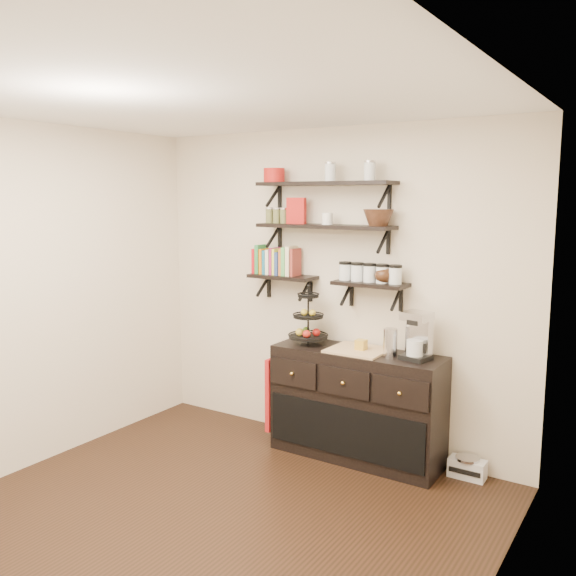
{
  "coord_description": "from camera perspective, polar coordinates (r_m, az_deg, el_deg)",
  "views": [
    {
      "loc": [
        2.47,
        -2.8,
        2.12
      ],
      "look_at": [
        -0.06,
        1.15,
        1.42
      ],
      "focal_mm": 38.0,
      "sensor_mm": 36.0,
      "label": 1
    }
  ],
  "objects": [
    {
      "name": "fruit_stand",
      "position": [
        5.13,
        1.95,
        -3.41
      ],
      "size": [
        0.33,
        0.33,
        0.48
      ],
      "rotation": [
        0.0,
        0.0,
        0.12
      ],
      "color": "black",
      "rests_on": "sideboard"
    },
    {
      "name": "cookbooks",
      "position": [
        5.34,
        -0.96,
        2.5
      ],
      "size": [
        0.43,
        0.15,
        0.26
      ],
      "color": "#B30F16",
      "rests_on": "shelf_low_left"
    },
    {
      "name": "radio",
      "position": [
        5.03,
        16.42,
        -15.81
      ],
      "size": [
        0.27,
        0.18,
        0.17
      ],
      "rotation": [
        0.0,
        0.0,
        0.0
      ],
      "color": "silver",
      "rests_on": "floor"
    },
    {
      "name": "glass_canisters",
      "position": [
        4.92,
        7.64,
        1.32
      ],
      "size": [
        0.54,
        0.1,
        0.13
      ],
      "color": "silver",
      "rests_on": "shelf_low_right"
    },
    {
      "name": "back_wall",
      "position": [
        5.23,
        4.09,
        -0.03
      ],
      "size": [
        3.5,
        0.02,
        2.7
      ],
      "primitive_type": "cube",
      "color": "beige",
      "rests_on": "ground"
    },
    {
      "name": "sideboard",
      "position": [
        5.08,
        6.47,
        -10.77
      ],
      "size": [
        1.4,
        0.5,
        0.92
      ],
      "color": "black",
      "rests_on": "floor"
    },
    {
      "name": "shelf_low_left",
      "position": [
        5.33,
        -0.47,
        1.0
      ],
      "size": [
        0.6,
        0.25,
        0.23
      ],
      "color": "black",
      "rests_on": "back_wall"
    },
    {
      "name": "candle",
      "position": [
        4.92,
        6.85,
        -5.28
      ],
      "size": [
        0.08,
        0.08,
        0.08
      ],
      "primitive_type": "cube",
      "color": "#B98E2A",
      "rests_on": "sideboard"
    },
    {
      "name": "right_wall",
      "position": [
        2.99,
        17.73,
        -6.9
      ],
      "size": [
        0.02,
        3.5,
        2.7
      ],
      "primitive_type": "cube",
      "color": "beige",
      "rests_on": "ground"
    },
    {
      "name": "teapot",
      "position": [
        4.87,
        8.96,
        1.31
      ],
      "size": [
        0.22,
        0.18,
        0.15
      ],
      "primitive_type": null,
      "rotation": [
        0.0,
        0.0,
        0.19
      ],
      "color": "#381F10",
      "rests_on": "shelf_low_right"
    },
    {
      "name": "apron",
      "position": [
        5.34,
        -1.17,
        -9.74
      ],
      "size": [
        0.04,
        0.27,
        0.63
      ],
      "primitive_type": "cube",
      "color": "#B3131A",
      "rests_on": "sideboard"
    },
    {
      "name": "walnut_bowl",
      "position": [
        4.84,
        8.45,
        6.53
      ],
      "size": [
        0.24,
        0.24,
        0.13
      ],
      "primitive_type": null,
      "color": "black",
      "rests_on": "shelf_mid"
    },
    {
      "name": "shelf_mid",
      "position": [
        5.07,
        3.44,
        5.74
      ],
      "size": [
        1.2,
        0.27,
        0.23
      ],
      "color": "black",
      "rests_on": "back_wall"
    },
    {
      "name": "shelf_top",
      "position": [
        5.06,
        3.48,
        9.7
      ],
      "size": [
        1.2,
        0.27,
        0.23
      ],
      "color": "black",
      "rests_on": "back_wall"
    },
    {
      "name": "coffee_maker",
      "position": [
        4.74,
        12.01,
        -4.45
      ],
      "size": [
        0.23,
        0.23,
        0.37
      ],
      "rotation": [
        0.0,
        0.0,
        -0.2
      ],
      "color": "black",
      "rests_on": "sideboard"
    },
    {
      "name": "recipe_box",
      "position": [
        5.2,
        0.79,
        7.24
      ],
      "size": [
        0.17,
        0.09,
        0.22
      ],
      "primitive_type": "cube",
      "rotation": [
        0.0,
        0.0,
        0.17
      ],
      "color": "#A71713",
      "rests_on": "shelf_mid"
    },
    {
      "name": "ceiling",
      "position": [
        3.78,
        -9.09,
        17.18
      ],
      "size": [
        3.5,
        3.5,
        0.02
      ],
      "primitive_type": "cube",
      "color": "white",
      "rests_on": "back_wall"
    },
    {
      "name": "ramekins",
      "position": [
        5.05,
        3.7,
        6.49
      ],
      "size": [
        0.09,
        0.09,
        0.1
      ],
      "primitive_type": "cylinder",
      "color": "white",
      "rests_on": "shelf_mid"
    },
    {
      "name": "floor",
      "position": [
        4.29,
        -8.19,
        -21.24
      ],
      "size": [
        3.5,
        3.5,
        0.0
      ],
      "primitive_type": "plane",
      "color": "black",
      "rests_on": "ground"
    },
    {
      "name": "thermal_carafe",
      "position": [
        4.79,
        9.55,
        -5.07
      ],
      "size": [
        0.11,
        0.11,
        0.22
      ],
      "primitive_type": "cylinder",
      "color": "silver",
      "rests_on": "sideboard"
    },
    {
      "name": "left_wall",
      "position": [
        5.12,
        -23.53,
        -0.9
      ],
      "size": [
        0.02,
        3.5,
        2.7
      ],
      "primitive_type": "cube",
      "color": "beige",
      "rests_on": "ground"
    },
    {
      "name": "red_pot",
      "position": [
        5.32,
        -1.3,
        10.5
      ],
      "size": [
        0.18,
        0.18,
        0.12
      ],
      "primitive_type": "cylinder",
      "color": "#A71713",
      "rests_on": "shelf_top"
    },
    {
      "name": "shelf_low_right",
      "position": [
        4.93,
        7.74,
        0.31
      ],
      "size": [
        0.6,
        0.25,
        0.23
      ],
      "color": "black",
      "rests_on": "back_wall"
    }
  ]
}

